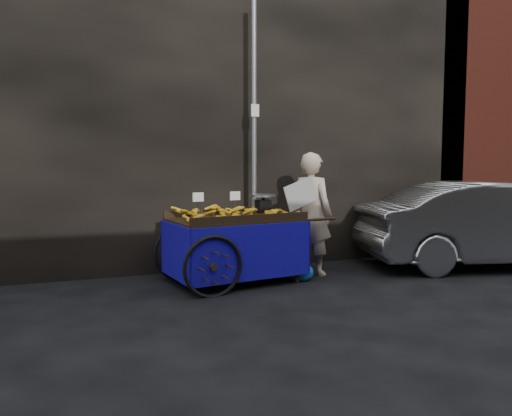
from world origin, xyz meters
name	(u,v)px	position (x,y,z in m)	size (l,w,h in m)	color
ground	(267,294)	(0.00, 0.00, 0.00)	(80.00, 80.00, 0.00)	black
building_wall	(233,113)	(0.39, 2.60, 2.50)	(13.50, 2.00, 5.00)	black
street_pole	(254,138)	(0.30, 1.30, 2.01)	(0.12, 0.10, 4.00)	slate
banana_cart	(231,225)	(-0.23, 0.75, 0.79)	(2.48, 1.41, 1.28)	black
vendor	(311,214)	(1.02, 0.84, 0.90)	(0.92, 0.78, 1.79)	#C3AA91
plastic_bag	(305,273)	(0.75, 0.47, 0.12)	(0.26, 0.20, 0.23)	blue
parked_car	(491,224)	(3.94, 0.34, 0.67)	(1.42, 4.07, 1.34)	#A6A9AD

